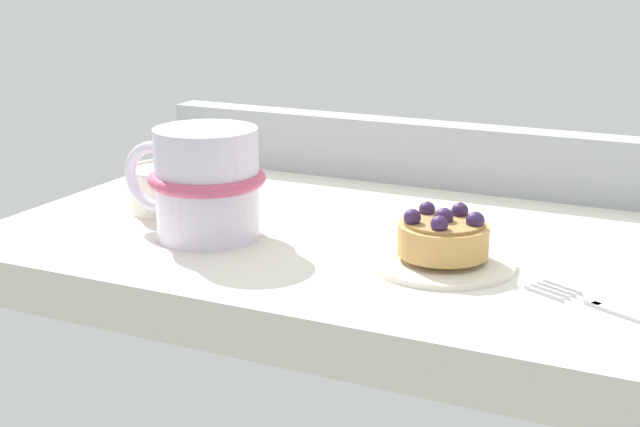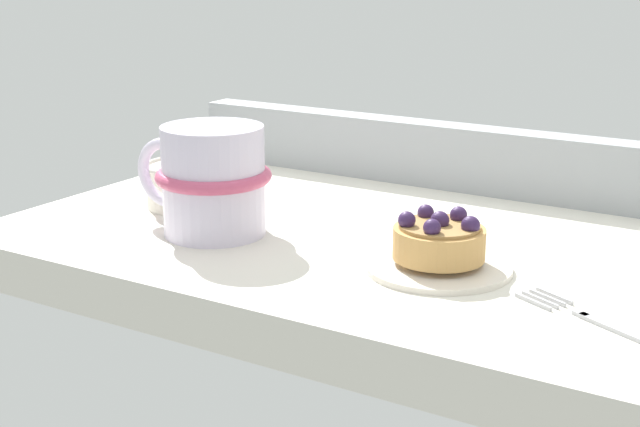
{
  "view_description": "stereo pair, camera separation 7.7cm",
  "coord_description": "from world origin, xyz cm",
  "px_view_note": "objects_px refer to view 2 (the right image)",
  "views": [
    {
      "loc": [
        28.04,
        -73.45,
        24.71
      ],
      "look_at": [
        -3.76,
        -6.83,
        3.29
      ],
      "focal_mm": 51.1,
      "sensor_mm": 36.0,
      "label": 1
    },
    {
      "loc": [
        34.79,
        -69.79,
        24.71
      ],
      "look_at": [
        -3.76,
        -6.83,
        3.29
      ],
      "focal_mm": 51.1,
      "sensor_mm": 36.0,
      "label": 2
    }
  ],
  "objects_px": {
    "sugar_bowl": "(184,183)",
    "dessert_plate": "(438,264)",
    "raspberry_tart": "(439,239)",
    "coffee_mug": "(211,180)",
    "dessert_fork": "(620,329)"
  },
  "relations": [
    {
      "from": "raspberry_tart",
      "to": "sugar_bowl",
      "type": "height_order",
      "value": "raspberry_tart"
    },
    {
      "from": "dessert_fork",
      "to": "sugar_bowl",
      "type": "distance_m",
      "value": 0.46
    },
    {
      "from": "raspberry_tart",
      "to": "coffee_mug",
      "type": "distance_m",
      "value": 0.22
    },
    {
      "from": "coffee_mug",
      "to": "dessert_fork",
      "type": "relative_size",
      "value": 0.84
    },
    {
      "from": "coffee_mug",
      "to": "dessert_fork",
      "type": "bearing_deg",
      "value": -5.5
    },
    {
      "from": "raspberry_tart",
      "to": "coffee_mug",
      "type": "xyz_separation_m",
      "value": [
        -0.22,
        -0.02,
        0.02
      ]
    },
    {
      "from": "dessert_fork",
      "to": "raspberry_tart",
      "type": "bearing_deg",
      "value": 161.78
    },
    {
      "from": "dessert_plate",
      "to": "raspberry_tart",
      "type": "bearing_deg",
      "value": 47.79
    },
    {
      "from": "raspberry_tart",
      "to": "sugar_bowl",
      "type": "xyz_separation_m",
      "value": [
        -0.29,
        0.04,
        -0.0
      ]
    },
    {
      "from": "sugar_bowl",
      "to": "dessert_plate",
      "type": "bearing_deg",
      "value": -7.82
    },
    {
      "from": "dessert_plate",
      "to": "raspberry_tart",
      "type": "distance_m",
      "value": 0.02
    },
    {
      "from": "sugar_bowl",
      "to": "dessert_fork",
      "type": "bearing_deg",
      "value": -11.52
    },
    {
      "from": "dessert_plate",
      "to": "raspberry_tart",
      "type": "relative_size",
      "value": 1.61
    },
    {
      "from": "dessert_plate",
      "to": "sugar_bowl",
      "type": "relative_size",
      "value": 1.5
    },
    {
      "from": "coffee_mug",
      "to": "dessert_plate",
      "type": "bearing_deg",
      "value": 4.17
    }
  ]
}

